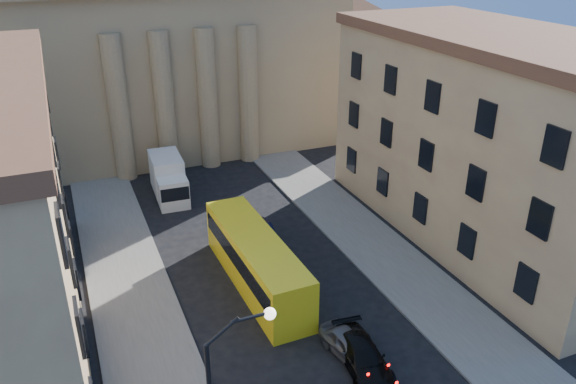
% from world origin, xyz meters
% --- Properties ---
extents(sidewalk_left, '(5.00, 60.00, 0.15)m').
position_xyz_m(sidewalk_left, '(-8.50, 18.00, 0.07)').
color(sidewalk_left, '#5F5C57').
rests_on(sidewalk_left, ground).
extents(sidewalk_right, '(5.00, 60.00, 0.15)m').
position_xyz_m(sidewalk_right, '(8.50, 18.00, 0.07)').
color(sidewalk_right, '#5F5C57').
rests_on(sidewalk_right, ground).
extents(church, '(68.02, 28.76, 36.60)m').
position_xyz_m(church, '(0.00, 55.47, 11.88)').
color(church, '#8C7556').
rests_on(church, ground).
extents(building_right, '(11.60, 26.60, 14.70)m').
position_xyz_m(building_right, '(17.00, 22.00, 7.42)').
color(building_right, tan).
rests_on(building_right, ground).
extents(car_right_mid, '(2.50, 5.09, 1.42)m').
position_xyz_m(car_right_mid, '(1.60, 12.58, 0.71)').
color(car_right_mid, black).
rests_on(car_right_mid, ground).
extents(car_right_far, '(2.14, 4.24, 1.38)m').
position_xyz_m(car_right_far, '(1.35, 13.57, 0.69)').
color(car_right_far, '#535258').
rests_on(car_right_far, ground).
extents(car_right_distant, '(1.52, 4.16, 1.36)m').
position_xyz_m(car_right_distant, '(1.39, 26.80, 0.68)').
color(car_right_distant, black).
rests_on(car_right_distant, ground).
extents(city_bus, '(3.09, 12.15, 3.41)m').
position_xyz_m(city_bus, '(-0.87, 21.88, 1.83)').
color(city_bus, yellow).
rests_on(city_bus, ground).
extents(box_truck, '(2.70, 6.30, 3.41)m').
position_xyz_m(box_truck, '(-3.22, 37.21, 1.61)').
color(box_truck, silver).
rests_on(box_truck, ground).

